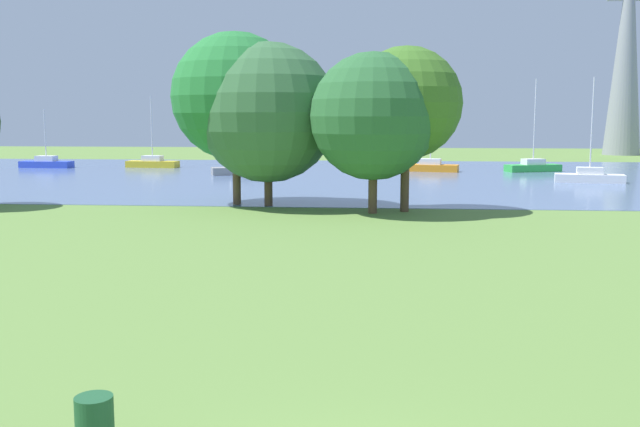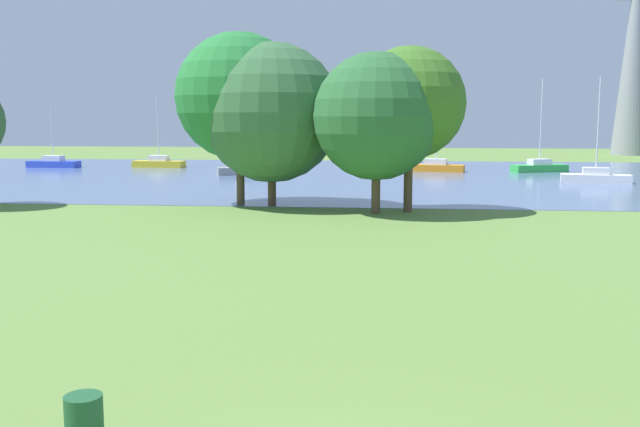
# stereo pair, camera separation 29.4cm
# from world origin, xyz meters

# --- Properties ---
(ground_plane) EXTENTS (160.00, 160.00, 0.00)m
(ground_plane) POSITION_xyz_m (0.00, 22.00, 0.00)
(ground_plane) COLOR olive
(litter_bin) EXTENTS (0.56, 0.56, 0.80)m
(litter_bin) POSITION_xyz_m (-3.92, 1.69, 0.40)
(litter_bin) COLOR #1E512D
(litter_bin) RESTS_ON ground
(water_surface) EXTENTS (140.00, 40.00, 0.02)m
(water_surface) POSITION_xyz_m (0.00, 50.00, 0.01)
(water_surface) COLOR slate
(water_surface) RESTS_ON ground
(sailboat_orange) EXTENTS (5.00, 2.43, 5.54)m
(sailboat_orange) POSITION_xyz_m (4.24, 55.59, 0.45)
(sailboat_orange) COLOR orange
(sailboat_orange) RESTS_ON water_surface
(sailboat_yellow) EXTENTS (4.90, 1.87, 6.63)m
(sailboat_yellow) POSITION_xyz_m (-21.33, 58.29, 0.46)
(sailboat_yellow) COLOR yellow
(sailboat_yellow) RESTS_ON water_surface
(sailboat_blue) EXTENTS (4.88, 1.77, 5.39)m
(sailboat_blue) POSITION_xyz_m (-31.08, 57.13, 0.45)
(sailboat_blue) COLOR blue
(sailboat_blue) RESTS_ON water_surface
(sailboat_green) EXTENTS (5.03, 3.02, 7.92)m
(sailboat_green) POSITION_xyz_m (13.10, 56.26, 0.47)
(sailboat_green) COLOR green
(sailboat_green) RESTS_ON water_surface
(sailboat_white) EXTENTS (4.99, 2.33, 7.55)m
(sailboat_white) POSITION_xyz_m (15.12, 46.09, 0.47)
(sailboat_white) COLOR white
(sailboat_white) RESTS_ON water_surface
(sailboat_gray) EXTENTS (5.02, 3.05, 5.15)m
(sailboat_gray) POSITION_xyz_m (-11.49, 50.98, 0.44)
(sailboat_gray) COLOR gray
(sailboat_gray) RESTS_ON water_surface
(tree_west_far) EXTENTS (6.89, 6.89, 9.31)m
(tree_west_far) POSITION_xyz_m (-7.76, 30.98, 5.86)
(tree_west_far) COLOR brown
(tree_west_far) RESTS_ON ground
(tree_west_near) EXTENTS (7.44, 7.44, 8.72)m
(tree_west_near) POSITION_xyz_m (-5.94, 30.49, 5.00)
(tree_west_near) COLOR brown
(tree_west_near) RESTS_ON ground
(tree_mid_shore) EXTENTS (6.30, 6.30, 7.96)m
(tree_mid_shore) POSITION_xyz_m (-0.30, 28.07, 4.80)
(tree_mid_shore) COLOR brown
(tree_mid_shore) RESTS_ON ground
(tree_east_near) EXTENTS (5.65, 5.65, 8.29)m
(tree_east_near) POSITION_xyz_m (1.31, 28.86, 5.46)
(tree_east_near) COLOR brown
(tree_east_near) RESTS_ON ground
(electricity_pylon) EXTENTS (6.40, 4.40, 27.09)m
(electricity_pylon) POSITION_xyz_m (29.39, 84.98, 13.56)
(electricity_pylon) COLOR gray
(electricity_pylon) RESTS_ON ground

